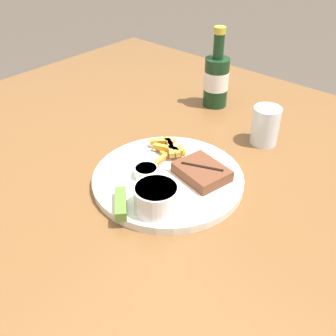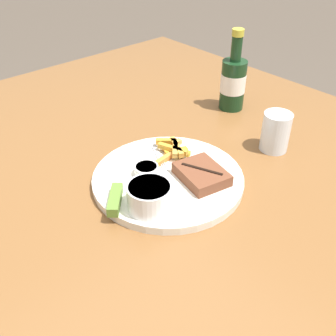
# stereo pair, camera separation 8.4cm
# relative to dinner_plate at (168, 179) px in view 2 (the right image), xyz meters

# --- Properties ---
(dining_table) EXTENTS (1.60, 1.36, 0.73)m
(dining_table) POSITION_rel_dinner_plate_xyz_m (0.00, 0.00, -0.07)
(dining_table) COLOR brown
(dining_table) RESTS_ON ground_plane
(dinner_plate) EXTENTS (0.33, 0.33, 0.02)m
(dinner_plate) POSITION_rel_dinner_plate_xyz_m (0.00, 0.00, 0.00)
(dinner_plate) COLOR silver
(dinner_plate) RESTS_ON dining_table
(steak_portion) EXTENTS (0.12, 0.11, 0.03)m
(steak_portion) POSITION_rel_dinner_plate_xyz_m (0.06, 0.05, 0.02)
(steak_portion) COLOR brown
(steak_portion) RESTS_ON dinner_plate
(fries_pile) EXTENTS (0.09, 0.11, 0.02)m
(fries_pile) POSITION_rel_dinner_plate_xyz_m (-0.06, 0.07, 0.02)
(fries_pile) COLOR gold
(fries_pile) RESTS_ON dinner_plate
(coleslaw_cup) EXTENTS (0.09, 0.09, 0.05)m
(coleslaw_cup) POSITION_rel_dinner_plate_xyz_m (0.05, -0.10, 0.04)
(coleslaw_cup) COLOR white
(coleslaw_cup) RESTS_ON dinner_plate
(dipping_sauce_cup) EXTENTS (0.05, 0.05, 0.02)m
(dipping_sauce_cup) POSITION_rel_dinner_plate_xyz_m (-0.03, -0.03, 0.02)
(dipping_sauce_cup) COLOR silver
(dipping_sauce_cup) RESTS_ON dinner_plate
(pickle_spear) EXTENTS (0.08, 0.07, 0.02)m
(pickle_spear) POSITION_rel_dinner_plate_xyz_m (-0.00, -0.14, 0.02)
(pickle_spear) COLOR #567A2D
(pickle_spear) RESTS_ON dinner_plate
(fork_utensil) EXTENTS (0.13, 0.07, 0.00)m
(fork_utensil) POSITION_rel_dinner_plate_xyz_m (-0.08, 0.04, 0.01)
(fork_utensil) COLOR #B7B7BC
(fork_utensil) RESTS_ON dinner_plate
(beer_bottle) EXTENTS (0.07, 0.07, 0.23)m
(beer_bottle) POSITION_rel_dinner_plate_xyz_m (-0.15, 0.38, 0.07)
(beer_bottle) COLOR #143319
(beer_bottle) RESTS_ON dining_table
(drinking_glass) EXTENTS (0.07, 0.07, 0.10)m
(drinking_glass) POSITION_rel_dinner_plate_xyz_m (0.07, 0.29, 0.04)
(drinking_glass) COLOR silver
(drinking_glass) RESTS_ON dining_table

